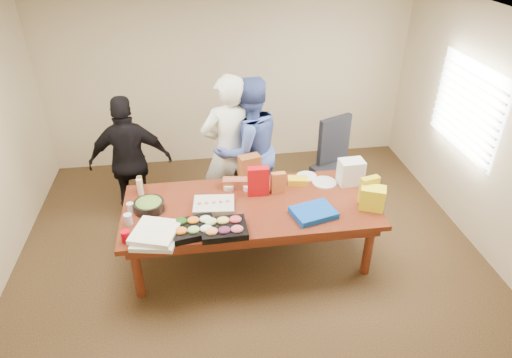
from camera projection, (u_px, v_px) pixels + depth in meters
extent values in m
cube|color=#47301E|center=(251.00, 257.00, 5.36)|extent=(5.50, 5.00, 0.02)
cube|color=white|center=(249.00, 22.00, 3.93)|extent=(5.50, 5.00, 0.02)
cube|color=beige|center=(229.00, 78.00, 6.75)|extent=(5.50, 0.04, 2.70)
cube|color=beige|center=(495.00, 140.00, 4.98)|extent=(0.04, 5.00, 2.70)
cube|color=white|center=(467.00, 107.00, 5.40)|extent=(0.03, 1.40, 1.10)
cube|color=beige|center=(464.00, 107.00, 5.40)|extent=(0.04, 1.36, 1.00)
cube|color=#4C1C0F|center=(251.00, 231.00, 5.16)|extent=(2.80, 1.20, 0.75)
cube|color=black|center=(337.00, 168.00, 5.96)|extent=(0.79, 0.79, 1.18)
imported|color=silver|center=(230.00, 150.00, 5.58)|extent=(0.80, 0.61, 1.95)
imported|color=#4056A1|center=(248.00, 150.00, 5.64)|extent=(1.13, 1.02, 1.90)
imported|color=black|center=(131.00, 162.00, 5.57)|extent=(1.02, 0.45, 1.72)
cube|color=black|center=(194.00, 229.00, 4.54)|extent=(0.52, 0.44, 0.07)
cube|color=black|center=(224.00, 229.00, 4.53)|extent=(0.47, 0.37, 0.07)
cube|color=silver|center=(214.00, 206.00, 4.87)|extent=(0.47, 0.37, 0.08)
cylinder|color=black|center=(149.00, 206.00, 4.84)|extent=(0.39, 0.39, 0.11)
cube|color=#0B46B5|center=(313.00, 213.00, 4.78)|extent=(0.51, 0.43, 0.07)
cube|color=red|center=(258.00, 181.00, 5.05)|extent=(0.24, 0.11, 0.35)
cube|color=gold|center=(369.00, 190.00, 4.93)|extent=(0.22, 0.13, 0.32)
cube|color=#C56A2F|center=(278.00, 183.00, 5.11)|extent=(0.17, 0.08, 0.25)
cylinder|color=white|center=(260.00, 177.00, 5.32)|extent=(0.12, 0.12, 0.15)
cylinder|color=#D7C20A|center=(264.00, 175.00, 5.35)|extent=(0.06, 0.06, 0.16)
cylinder|color=brown|center=(140.00, 184.00, 5.12)|extent=(0.08, 0.08, 0.21)
cylinder|color=beige|center=(140.00, 187.00, 5.09)|extent=(0.08, 0.08, 0.20)
cube|color=yellow|center=(298.00, 181.00, 5.31)|extent=(0.25, 0.17, 0.08)
cube|color=#9C4E32|center=(235.00, 183.00, 5.23)|extent=(0.30, 0.16, 0.12)
cube|color=brown|center=(250.00, 168.00, 5.32)|extent=(0.28, 0.20, 0.33)
cylinder|color=#BB0111|center=(126.00, 236.00, 4.40)|extent=(0.09, 0.09, 0.12)
cylinder|color=silver|center=(128.00, 219.00, 4.63)|extent=(0.11, 0.11, 0.12)
cylinder|color=silver|center=(130.00, 207.00, 4.82)|extent=(0.08, 0.08, 0.11)
cube|color=silver|center=(156.00, 237.00, 4.43)|extent=(0.50, 0.50, 0.05)
cube|color=white|center=(155.00, 232.00, 4.43)|extent=(0.54, 0.54, 0.05)
cylinder|color=silver|center=(324.00, 182.00, 5.34)|extent=(0.30, 0.30, 0.02)
cylinder|color=silver|center=(307.00, 176.00, 5.46)|extent=(0.25, 0.25, 0.02)
cylinder|color=white|center=(249.00, 187.00, 5.21)|extent=(0.18, 0.18, 0.06)
cylinder|color=silver|center=(229.00, 186.00, 5.23)|extent=(0.15, 0.15, 0.06)
cube|color=white|center=(351.00, 172.00, 5.27)|extent=(0.29, 0.22, 0.30)
cube|color=yellow|center=(372.00, 198.00, 4.84)|extent=(0.31, 0.27, 0.26)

